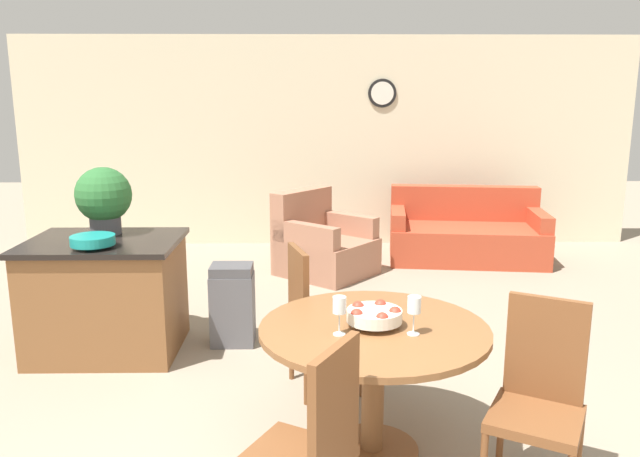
% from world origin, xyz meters
% --- Properties ---
extents(wall_back, '(8.00, 0.09, 2.70)m').
position_xyz_m(wall_back, '(0.00, 6.06, 1.35)').
color(wall_back, beige).
rests_on(wall_back, ground_plane).
extents(dining_table, '(1.23, 1.23, 0.75)m').
position_xyz_m(dining_table, '(0.13, 1.00, 0.58)').
color(dining_table, brown).
rests_on(dining_table, ground_plane).
extents(dining_chair_near_left, '(0.57, 0.57, 0.99)m').
position_xyz_m(dining_chair_near_left, '(-0.21, 0.22, 0.53)').
color(dining_chair_near_left, brown).
rests_on(dining_chair_near_left, ground_plane).
extents(dining_chair_near_right, '(0.57, 0.57, 0.99)m').
position_xyz_m(dining_chair_near_right, '(0.91, 0.66, 0.53)').
color(dining_chair_near_right, brown).
rests_on(dining_chair_near_right, ground_plane).
extents(dining_chair_far_side, '(0.52, 0.52, 0.99)m').
position_xyz_m(dining_chair_far_side, '(-0.18, 1.79, 0.53)').
color(dining_chair_far_side, brown).
rests_on(dining_chair_far_side, ground_plane).
extents(fruit_bowl, '(0.30, 0.30, 0.12)m').
position_xyz_m(fruit_bowl, '(0.13, 1.00, 0.82)').
color(fruit_bowl, silver).
rests_on(fruit_bowl, dining_table).
extents(wine_glass_left, '(0.07, 0.07, 0.20)m').
position_xyz_m(wine_glass_left, '(-0.06, 0.89, 0.90)').
color(wine_glass_left, silver).
rests_on(wine_glass_left, dining_table).
extents(wine_glass_right, '(0.07, 0.07, 0.20)m').
position_xyz_m(wine_glass_right, '(0.32, 0.88, 0.90)').
color(wine_glass_right, silver).
rests_on(wine_glass_right, dining_table).
extents(kitchen_island, '(1.13, 0.90, 0.89)m').
position_xyz_m(kitchen_island, '(-1.78, 2.47, 0.45)').
color(kitchen_island, brown).
rests_on(kitchen_island, ground_plane).
extents(teal_bowl, '(0.31, 0.31, 0.09)m').
position_xyz_m(teal_bowl, '(-1.76, 2.21, 0.94)').
color(teal_bowl, teal).
rests_on(teal_bowl, kitchen_island).
extents(potted_plant, '(0.43, 0.43, 0.53)m').
position_xyz_m(potted_plant, '(-1.82, 2.68, 1.18)').
color(potted_plant, '#4C4C51').
rests_on(potted_plant, kitchen_island).
extents(trash_bin, '(0.34, 0.27, 0.65)m').
position_xyz_m(trash_bin, '(-0.83, 2.60, 0.32)').
color(trash_bin, '#56565B').
rests_on(trash_bin, ground_plane).
extents(couch, '(1.91, 1.19, 0.84)m').
position_xyz_m(couch, '(1.67, 5.20, 0.29)').
color(couch, '#B24228').
rests_on(couch, ground_plane).
extents(armchair, '(1.23, 1.23, 0.92)m').
position_xyz_m(armchair, '(-0.08, 4.59, 0.31)').
color(armchair, '#A87056').
rests_on(armchair, ground_plane).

